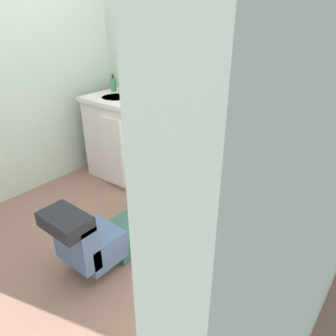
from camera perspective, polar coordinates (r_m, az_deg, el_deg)
The scene contains 15 objects.
ground_plane at distance 2.45m, azimuth -7.98°, elevation -13.46°, with size 3.00×3.20×0.04m, color #886052.
wall_back at distance 2.79m, azimuth 8.22°, elevation 19.32°, with size 2.66×0.08×2.40m, color beige.
wall_left at distance 2.99m, azimuth -28.04°, elevation 17.14°, with size 0.08×2.20×2.40m, color beige.
toilet at distance 2.41m, azimuth 21.27°, elevation -4.68°, with size 0.36×0.46×0.75m.
vanity_cabinet at distance 3.19m, azimuth -8.59°, elevation 5.76°, with size 0.60×0.53×0.82m.
faucet at distance 3.16m, azimuth -7.25°, elevation 14.19°, with size 0.02×0.02×0.10m, color silver.
person_plumber at distance 2.25m, azimuth -9.54°, elevation -11.32°, with size 0.39×1.06×0.52m.
tissue_box at distance 2.32m, azimuth 22.73°, elevation 5.76°, with size 0.22×0.11×0.10m, color silver.
toiletry_bag at distance 2.29m, azimuth 26.28°, elevation 4.90°, with size 0.12×0.09×0.11m, color #B22D3F.
soap_dispenser at distance 3.28m, azimuth -9.95°, elevation 14.79°, with size 0.06×0.06×0.17m.
bottle_white at distance 3.24m, azimuth -8.43°, elevation 14.53°, with size 0.05×0.05×0.11m, color white.
bottle_blue at distance 3.16m, azimuth -8.23°, elevation 14.63°, with size 0.06×0.06×0.16m, color #3F63BA.
bottle_clear at distance 3.13m, azimuth -6.82°, elevation 14.22°, with size 0.05×0.05×0.12m, color silver.
paper_towel_roll at distance 2.38m, azimuth 10.79°, elevation -11.02°, with size 0.11×0.11×0.22m, color white.
toilet_paper_roll at distance 1.92m, azimuth 15.66°, elevation -26.28°, with size 0.11×0.11×0.10m, color white.
Camera 1 is at (1.40, -1.24, 1.56)m, focal length 33.42 mm.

